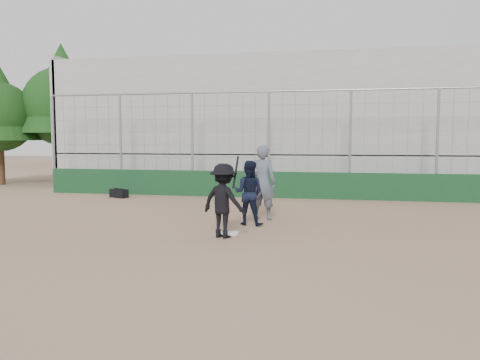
% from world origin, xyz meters
% --- Properties ---
extents(ground, '(90.00, 90.00, 0.00)m').
position_xyz_m(ground, '(0.00, 0.00, 0.00)').
color(ground, brown).
rests_on(ground, ground).
extents(home_plate, '(0.44, 0.44, 0.02)m').
position_xyz_m(home_plate, '(0.00, 0.00, 0.01)').
color(home_plate, white).
rests_on(home_plate, ground).
extents(backstop, '(18.10, 0.25, 4.04)m').
position_xyz_m(backstop, '(0.00, 7.00, 0.96)').
color(backstop, '#11371C').
rests_on(backstop, ground).
extents(bleachers, '(20.25, 6.70, 6.98)m').
position_xyz_m(bleachers, '(0.00, 11.95, 2.92)').
color(bleachers, '#9B9B9B').
rests_on(bleachers, ground).
extents(tree_left, '(4.48, 4.48, 7.00)m').
position_xyz_m(tree_left, '(-11.00, 11.00, 4.39)').
color(tree_left, '#3B2815').
rests_on(tree_left, ground).
extents(batter_at_plate, '(1.24, 0.98, 1.84)m').
position_xyz_m(batter_at_plate, '(-0.02, -0.41, 0.84)').
color(batter_at_plate, black).
rests_on(batter_at_plate, ground).
extents(catcher_crouched, '(0.94, 0.81, 1.13)m').
position_xyz_m(catcher_crouched, '(0.27, 1.19, 0.56)').
color(catcher_crouched, black).
rests_on(catcher_crouched, ground).
extents(umpire, '(0.83, 0.62, 1.86)m').
position_xyz_m(umpire, '(0.49, 2.11, 0.93)').
color(umpire, '#525968').
rests_on(umpire, ground).
extents(equipment_bag, '(0.81, 0.59, 0.36)m').
position_xyz_m(equipment_bag, '(-5.58, 5.87, 0.16)').
color(equipment_bag, black).
rests_on(equipment_bag, ground).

